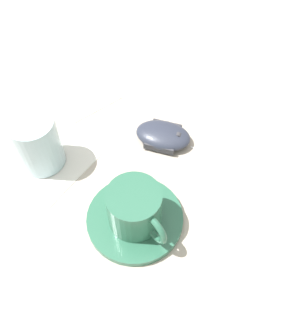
# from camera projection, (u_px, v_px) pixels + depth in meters

# --- Properties ---
(ground_plane) EXTENTS (3.00, 3.00, 0.00)m
(ground_plane) POSITION_uv_depth(u_px,v_px,m) (116.00, 162.00, 0.69)
(ground_plane) COLOR #B2A899
(saucer) EXTENTS (0.16, 0.16, 0.01)m
(saucer) POSITION_uv_depth(u_px,v_px,m) (135.00, 219.00, 0.62)
(saucer) COLOR #2D664C
(saucer) RESTS_ON ground
(coffee_cup) EXTENTS (0.12, 0.09, 0.07)m
(coffee_cup) POSITION_uv_depth(u_px,v_px,m) (135.00, 209.00, 0.58)
(coffee_cup) COLOR #2D664C
(coffee_cup) RESTS_ON saucer
(computer_mouse) EXTENTS (0.12, 0.10, 0.03)m
(computer_mouse) POSITION_uv_depth(u_px,v_px,m) (163.00, 135.00, 0.71)
(computer_mouse) COLOR #2D3342
(computer_mouse) RESTS_ON ground
(mouse_cable) EXTENTS (0.28, 0.05, 0.00)m
(mouse_cable) POSITION_uv_depth(u_px,v_px,m) (254.00, 189.00, 0.66)
(mouse_cable) COLOR white
(mouse_cable) RESTS_ON ground
(napkin_under_glass) EXTENTS (0.15, 0.15, 0.00)m
(napkin_under_glass) POSITION_uv_depth(u_px,v_px,m) (49.00, 160.00, 0.69)
(napkin_under_glass) COLOR silver
(napkin_under_glass) RESTS_ON ground
(drinking_glass) EXTENTS (0.08, 0.08, 0.11)m
(drinking_glass) POSITION_uv_depth(u_px,v_px,m) (37.00, 143.00, 0.65)
(drinking_glass) COLOR silver
(drinking_glass) RESTS_ON napkin_under_glass
(napkin_spare) EXTENTS (0.14, 0.14, 0.00)m
(napkin_spare) POSITION_uv_depth(u_px,v_px,m) (84.00, 94.00, 0.79)
(napkin_spare) COLOR silver
(napkin_spare) RESTS_ON ground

